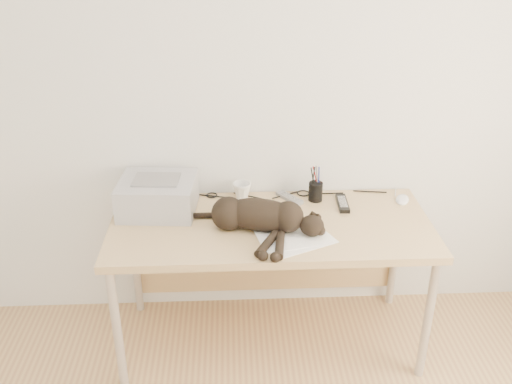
{
  "coord_description": "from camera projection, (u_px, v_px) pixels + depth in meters",
  "views": [
    {
      "loc": [
        -0.19,
        -1.06,
        2.15
      ],
      "look_at": [
        -0.08,
        1.34,
        0.94
      ],
      "focal_mm": 40.0,
      "sensor_mm": 36.0,
      "label": 1
    }
  ],
  "objects": [
    {
      "name": "wall_back",
      "position": [
        267.0,
        93.0,
        2.9
      ],
      "size": [
        3.5,
        0.0,
        3.5
      ],
      "primitive_type": "plane",
      "rotation": [
        1.57,
        0.0,
        0.0
      ],
      "color": "silver",
      "rests_on": "floor"
    },
    {
      "name": "desk",
      "position": [
        269.0,
        237.0,
        2.97
      ],
      "size": [
        1.6,
        0.7,
        0.74
      ],
      "color": "tan",
      "rests_on": "floor"
    },
    {
      "name": "printer",
      "position": [
        158.0,
        195.0,
        2.91
      ],
      "size": [
        0.4,
        0.35,
        0.18
      ],
      "color": "#A1A1A6",
      "rests_on": "desk"
    },
    {
      "name": "papers",
      "position": [
        295.0,
        238.0,
        2.7
      ],
      "size": [
        0.4,
        0.34,
        0.01
      ],
      "color": "white",
      "rests_on": "desk"
    },
    {
      "name": "cat",
      "position": [
        255.0,
        217.0,
        2.74
      ],
      "size": [
        0.72,
        0.46,
        0.17
      ],
      "rotation": [
        0.0,
        0.0,
        -0.27
      ],
      "color": "black",
      "rests_on": "desk"
    },
    {
      "name": "mug",
      "position": [
        242.0,
        191.0,
        3.05
      ],
      "size": [
        0.13,
        0.13,
        0.09
      ],
      "primitive_type": "imported",
      "rotation": [
        0.0,
        0.0,
        1.08
      ],
      "color": "white",
      "rests_on": "desk"
    },
    {
      "name": "pen_cup",
      "position": [
        316.0,
        191.0,
        3.03
      ],
      "size": [
        0.07,
        0.07,
        0.19
      ],
      "color": "black",
      "rests_on": "desk"
    },
    {
      "name": "remote_grey",
      "position": [
        289.0,
        198.0,
        3.06
      ],
      "size": [
        0.14,
        0.17,
        0.02
      ],
      "primitive_type": "cube",
      "rotation": [
        0.0,
        0.0,
        0.64
      ],
      "color": "gray",
      "rests_on": "desk"
    },
    {
      "name": "remote_black",
      "position": [
        343.0,
        203.0,
        3.0
      ],
      "size": [
        0.06,
        0.19,
        0.02
      ],
      "primitive_type": "cube",
      "rotation": [
        0.0,
        0.0,
        -0.04
      ],
      "color": "black",
      "rests_on": "desk"
    },
    {
      "name": "mouse",
      "position": [
        403.0,
        198.0,
        3.04
      ],
      "size": [
        0.11,
        0.14,
        0.04
      ],
      "primitive_type": "ellipsoid",
      "rotation": [
        0.0,
        0.0,
        -0.38
      ],
      "color": "white",
      "rests_on": "desk"
    },
    {
      "name": "cable_tangle",
      "position": [
        267.0,
        194.0,
        3.11
      ],
      "size": [
        1.36,
        0.07,
        0.01
      ],
      "primitive_type": null,
      "color": "black",
      "rests_on": "desk"
    }
  ]
}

